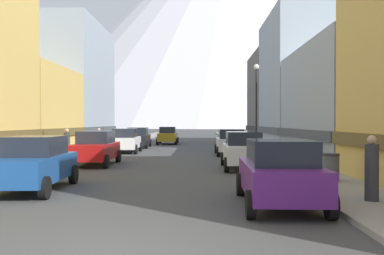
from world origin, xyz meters
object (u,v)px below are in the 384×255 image
at_px(car_left_0, 33,163).
at_px(pedestrian_2, 99,139).
at_px(car_driving_0, 168,135).
at_px(pedestrian_0, 372,170).
at_px(car_left_1, 95,148).
at_px(car_right_0, 280,173).
at_px(car_right_2, 231,142).
at_px(car_left_3, 138,137).
at_px(car_left_2, 125,140).
at_px(trash_bin_right, 331,167).
at_px(car_right_1, 244,150).
at_px(streetlamp_right, 256,95).
at_px(pedestrian_1, 67,144).
at_px(potted_plant_0, 305,152).

distance_m(car_left_0, pedestrian_2, 20.14).
height_order(car_driving_0, pedestrian_0, pedestrian_0).
height_order(car_left_1, car_right_0, same).
bearing_deg(car_driving_0, car_right_2, -70.24).
bearing_deg(pedestrian_0, car_left_3, 110.42).
relative_size(car_left_1, pedestrian_0, 2.52).
relative_size(car_left_3, car_driving_0, 1.01).
bearing_deg(car_left_2, car_right_2, -16.32).
distance_m(car_right_2, trash_bin_right, 14.53).
bearing_deg(pedestrian_2, car_left_1, -77.91).
xyz_separation_m(trash_bin_right, pedestrian_0, (-0.10, -3.92, 0.32)).
relative_size(car_right_1, streetlamp_right, 0.75).
distance_m(pedestrian_1, pedestrian_2, 8.30).
height_order(car_left_3, potted_plant_0, car_left_3).
bearing_deg(potted_plant_0, trash_bin_right, -95.74).
bearing_deg(streetlamp_right, car_right_0, -95.28).
bearing_deg(trash_bin_right, potted_plant_0, 84.26).
distance_m(car_driving_0, trash_bin_right, 30.39).
distance_m(car_right_2, car_driving_0, 15.97).
bearing_deg(trash_bin_right, car_left_3, 113.74).
relative_size(pedestrian_1, streetlamp_right, 0.29).
height_order(car_right_1, pedestrian_1, pedestrian_1).
xyz_separation_m(car_right_1, streetlamp_right, (1.55, 7.23, 3.09)).
bearing_deg(pedestrian_2, car_left_0, -83.02).
distance_m(car_left_0, car_right_0, 8.03).
height_order(car_left_1, trash_bin_right, car_left_1).
bearing_deg(car_left_2, pedestrian_1, -111.57).
distance_m(car_right_0, streetlamp_right, 17.13).
relative_size(car_left_3, trash_bin_right, 4.52).
height_order(car_right_0, car_right_2, same).
height_order(pedestrian_2, streetlamp_right, streetlamp_right).
height_order(car_right_1, car_right_2, same).
height_order(car_left_2, car_right_1, same).
bearing_deg(pedestrian_0, streetlamp_right, 93.08).
relative_size(car_left_2, car_right_0, 1.01).
relative_size(trash_bin_right, streetlamp_right, 0.17).
xyz_separation_m(car_right_1, potted_plant_0, (3.20, 0.88, -0.17)).
bearing_deg(car_driving_0, trash_bin_right, -74.83).
xyz_separation_m(pedestrian_0, pedestrian_1, (-12.50, 14.23, -0.01)).
distance_m(car_left_1, trash_bin_right, 12.44).
xyz_separation_m(car_left_0, car_right_0, (7.60, -2.58, 0.00)).
bearing_deg(pedestrian_0, car_right_1, 104.46).
relative_size(car_right_2, pedestrian_0, 2.52).
relative_size(car_right_1, pedestrian_0, 2.52).
distance_m(car_left_1, car_driving_0, 22.26).
distance_m(car_right_2, pedestrian_1, 10.81).
distance_m(car_left_1, car_left_3, 15.90).
bearing_deg(pedestrian_0, car_right_0, -179.03).
relative_size(car_left_1, pedestrian_2, 2.69).
height_order(potted_plant_0, pedestrian_2, pedestrian_2).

